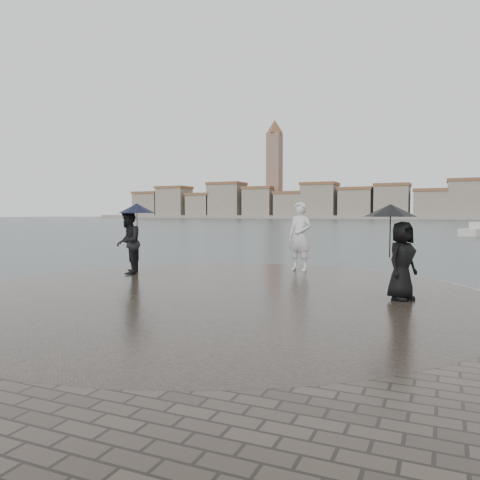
% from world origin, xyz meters
% --- Properties ---
extents(ground, '(400.00, 400.00, 0.00)m').
position_xyz_m(ground, '(0.00, 0.00, 0.00)').
color(ground, '#2B3835').
rests_on(ground, ground).
extents(kerb_ring, '(12.50, 12.50, 0.32)m').
position_xyz_m(kerb_ring, '(0.00, 3.50, 0.16)').
color(kerb_ring, gray).
rests_on(kerb_ring, ground).
extents(quay_tip, '(11.90, 11.90, 0.36)m').
position_xyz_m(quay_tip, '(0.00, 3.50, 0.18)').
color(quay_tip, '#2D261E').
rests_on(quay_tip, ground).
extents(statue, '(0.86, 0.67, 2.09)m').
position_xyz_m(statue, '(0.64, 7.89, 1.41)').
color(statue, silver).
rests_on(statue, quay_tip).
extents(visitor_left, '(1.31, 1.20, 2.04)m').
position_xyz_m(visitor_left, '(-3.62, 5.15, 1.50)').
color(visitor_left, black).
rests_on(visitor_left, quay_tip).
extents(visitor_right, '(1.19, 1.10, 1.95)m').
position_xyz_m(visitor_right, '(3.83, 4.10, 1.49)').
color(visitor_right, black).
rests_on(visitor_right, quay_tip).
extents(far_skyline, '(260.00, 20.00, 37.00)m').
position_xyz_m(far_skyline, '(-6.29, 160.71, 5.61)').
color(far_skyline, gray).
rests_on(far_skyline, ground).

